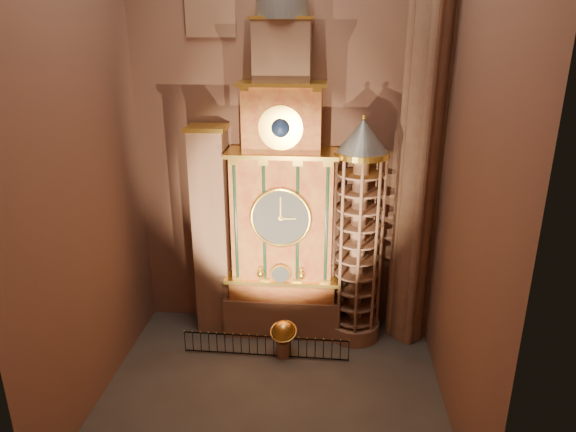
# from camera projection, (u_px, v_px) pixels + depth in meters

# --- Properties ---
(floor) EXTENTS (14.00, 14.00, 0.00)m
(floor) POSITION_uv_depth(u_px,v_px,m) (272.00, 393.00, 21.27)
(floor) COLOR #383330
(floor) RESTS_ON ground
(wall_back) EXTENTS (22.00, 0.00, 22.00)m
(wall_back) POSITION_uv_depth(u_px,v_px,m) (285.00, 105.00, 23.19)
(wall_back) COLOR brown
(wall_back) RESTS_ON floor
(wall_left) EXTENTS (0.00, 22.00, 22.00)m
(wall_left) POSITION_uv_depth(u_px,v_px,m) (72.00, 126.00, 18.12)
(wall_left) COLOR brown
(wall_left) RESTS_ON floor
(wall_right) EXTENTS (0.00, 22.00, 22.00)m
(wall_right) POSITION_uv_depth(u_px,v_px,m) (478.00, 132.00, 17.00)
(wall_right) COLOR brown
(wall_right) RESTS_ON floor
(astronomical_clock) EXTENTS (5.60, 2.41, 16.70)m
(astronomical_clock) POSITION_uv_depth(u_px,v_px,m) (283.00, 203.00, 23.67)
(astronomical_clock) COLOR #8C634C
(astronomical_clock) RESTS_ON floor
(portrait_tower) EXTENTS (1.80, 1.60, 10.20)m
(portrait_tower) POSITION_uv_depth(u_px,v_px,m) (212.00, 231.00, 24.48)
(portrait_tower) COLOR #8C634C
(portrait_tower) RESTS_ON floor
(stair_turret) EXTENTS (2.50, 2.50, 10.80)m
(stair_turret) POSITION_uv_depth(u_px,v_px,m) (358.00, 236.00, 23.62)
(stair_turret) COLOR #8C634C
(stair_turret) RESTS_ON floor
(gothic_pier) EXTENTS (2.04, 2.04, 22.00)m
(gothic_pier) POSITION_uv_depth(u_px,v_px,m) (425.00, 110.00, 21.76)
(gothic_pier) COLOR #8C634C
(gothic_pier) RESTS_ON floor
(celestial_globe) EXTENTS (1.40, 1.34, 1.79)m
(celestial_globe) POSITION_uv_depth(u_px,v_px,m) (283.00, 335.00, 23.39)
(celestial_globe) COLOR #8C634C
(celestial_globe) RESTS_ON floor
(iron_railing) EXTENTS (7.58, 0.19, 1.04)m
(iron_railing) POSITION_uv_depth(u_px,v_px,m) (266.00, 346.00, 23.47)
(iron_railing) COLOR black
(iron_railing) RESTS_ON floor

